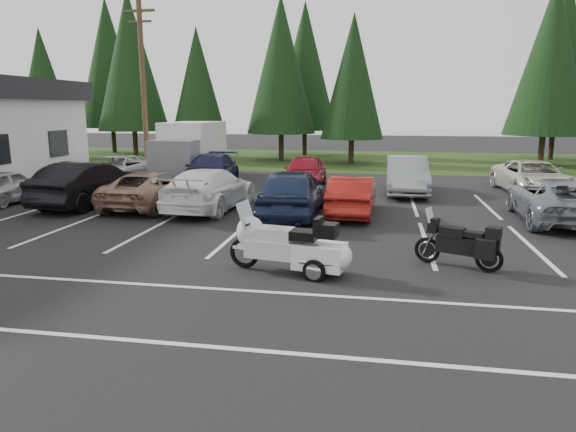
# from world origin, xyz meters

# --- Properties ---
(ground) EXTENTS (120.00, 120.00, 0.00)m
(ground) POSITION_xyz_m (0.00, 0.00, 0.00)
(ground) COLOR black
(ground) RESTS_ON ground
(grass_strip) EXTENTS (80.00, 16.00, 0.01)m
(grass_strip) POSITION_xyz_m (0.00, 24.00, 0.01)
(grass_strip) COLOR #1D3711
(grass_strip) RESTS_ON ground
(lake_water) EXTENTS (70.00, 50.00, 0.02)m
(lake_water) POSITION_xyz_m (4.00, 55.00, 0.00)
(lake_water) COLOR slate
(lake_water) RESTS_ON ground
(utility_pole) EXTENTS (1.60, 0.26, 9.00)m
(utility_pole) POSITION_xyz_m (-10.00, 12.00, 4.70)
(utility_pole) COLOR #473321
(utility_pole) RESTS_ON ground
(box_truck) EXTENTS (2.40, 5.60, 2.90)m
(box_truck) POSITION_xyz_m (-8.00, 12.50, 1.45)
(box_truck) COLOR silver
(box_truck) RESTS_ON ground
(stall_markings) EXTENTS (32.00, 16.00, 0.01)m
(stall_markings) POSITION_xyz_m (0.00, 2.00, 0.00)
(stall_markings) COLOR silver
(stall_markings) RESTS_ON ground
(conifer_1) EXTENTS (3.96, 3.96, 9.22)m
(conifer_1) POSITION_xyz_m (-22.00, 21.20, 5.39)
(conifer_1) COLOR #332316
(conifer_1) RESTS_ON ground
(conifer_2) EXTENTS (5.10, 5.10, 11.89)m
(conifer_2) POSITION_xyz_m (-16.00, 22.80, 6.95)
(conifer_2) COLOR #332316
(conifer_2) RESTS_ON ground
(conifer_3) EXTENTS (3.87, 3.87, 9.02)m
(conifer_3) POSITION_xyz_m (-10.50, 21.40, 5.27)
(conifer_3) COLOR #332316
(conifer_3) RESTS_ON ground
(conifer_4) EXTENTS (4.80, 4.80, 11.17)m
(conifer_4) POSITION_xyz_m (-5.00, 22.90, 6.53)
(conifer_4) COLOR #332316
(conifer_4) RESTS_ON ground
(conifer_5) EXTENTS (4.14, 4.14, 9.63)m
(conifer_5) POSITION_xyz_m (0.00, 21.60, 5.63)
(conifer_5) COLOR #332316
(conifer_5) RESTS_ON ground
(conifer_6) EXTENTS (4.93, 4.93, 11.48)m
(conifer_6) POSITION_xyz_m (12.00, 22.10, 6.71)
(conifer_6) COLOR #332316
(conifer_6) RESTS_ON ground
(conifer_back_a) EXTENTS (5.28, 5.28, 12.30)m
(conifer_back_a) POSITION_xyz_m (-20.00, 27.00, 7.19)
(conifer_back_a) COLOR #332316
(conifer_back_a) RESTS_ON ground
(conifer_back_b) EXTENTS (4.97, 4.97, 11.58)m
(conifer_back_b) POSITION_xyz_m (-4.00, 27.50, 6.77)
(conifer_back_b) COLOR #332316
(conifer_back_b) RESTS_ON ground
(conifer_back_c) EXTENTS (5.50, 5.50, 12.81)m
(conifer_back_c) POSITION_xyz_m (14.00, 26.80, 7.49)
(conifer_back_c) COLOR #332316
(conifer_back_c) RESTS_ON ground
(car_near_0) EXTENTS (1.70, 3.94, 1.32)m
(car_near_0) POSITION_xyz_m (-12.29, 4.41, 0.66)
(car_near_0) COLOR #BDBCC1
(car_near_0) RESTS_ON ground
(car_near_1) EXTENTS (2.10, 5.13, 1.65)m
(car_near_1) POSITION_xyz_m (-8.91, 4.58, 0.83)
(car_near_1) COLOR black
(car_near_1) RESTS_ON ground
(car_near_2) EXTENTS (2.43, 4.95, 1.35)m
(car_near_2) POSITION_xyz_m (-6.41, 4.68, 0.68)
(car_near_2) COLOR #88664F
(car_near_2) RESTS_ON ground
(car_near_3) EXTENTS (2.46, 5.30, 1.50)m
(car_near_3) POSITION_xyz_m (-4.13, 4.56, 0.75)
(car_near_3) COLOR white
(car_near_3) RESTS_ON ground
(car_near_4) EXTENTS (2.15, 4.96, 1.67)m
(car_near_4) POSITION_xyz_m (-1.00, 3.86, 0.83)
(car_near_4) COLOR #1A2642
(car_near_4) RESTS_ON ground
(car_near_5) EXTENTS (1.57, 4.15, 1.35)m
(car_near_5) POSITION_xyz_m (0.99, 4.49, 0.68)
(car_near_5) COLOR #9E1A14
(car_near_5) RESTS_ON ground
(car_near_6) EXTENTS (2.58, 5.18, 1.41)m
(car_near_6) POSITION_xyz_m (7.53, 4.58, 0.70)
(car_near_6) COLOR slate
(car_near_6) RESTS_ON ground
(car_far_0) EXTENTS (2.56, 5.00, 1.35)m
(car_far_0) POSITION_xyz_m (-10.75, 10.23, 0.68)
(car_far_0) COLOR silver
(car_far_0) RESTS_ON ground
(car_far_1) EXTENTS (2.53, 5.28, 1.49)m
(car_far_1) POSITION_xyz_m (-5.97, 10.11, 0.74)
(car_far_1) COLOR #181739
(car_far_1) RESTS_ON ground
(car_far_2) EXTENTS (1.84, 4.42, 1.50)m
(car_far_2) POSITION_xyz_m (-1.50, 10.38, 0.75)
(car_far_2) COLOR maroon
(car_far_2) RESTS_ON ground
(car_far_3) EXTENTS (1.68, 4.79, 1.58)m
(car_far_3) POSITION_xyz_m (3.05, 9.51, 0.79)
(car_far_3) COLOR gray
(car_far_3) RESTS_ON ground
(car_far_4) EXTENTS (2.71, 5.22, 1.41)m
(car_far_4) POSITION_xyz_m (8.38, 10.40, 0.70)
(car_far_4) COLOR beige
(car_far_4) RESTS_ON ground
(touring_motorcycle) EXTENTS (2.95, 1.33, 1.57)m
(touring_motorcycle) POSITION_xyz_m (-0.19, -2.17, 0.79)
(touring_motorcycle) COLOR silver
(touring_motorcycle) RESTS_ON ground
(cargo_trailer) EXTENTS (1.72, 1.17, 0.73)m
(cargo_trailer) POSITION_xyz_m (0.65, -2.27, 0.37)
(cargo_trailer) COLOR white
(cargo_trailer) RESTS_ON ground
(adventure_motorcycle) EXTENTS (2.34, 1.57, 1.35)m
(adventure_motorcycle) POSITION_xyz_m (3.69, -1.12, 0.68)
(adventure_motorcycle) COLOR black
(adventure_motorcycle) RESTS_ON ground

